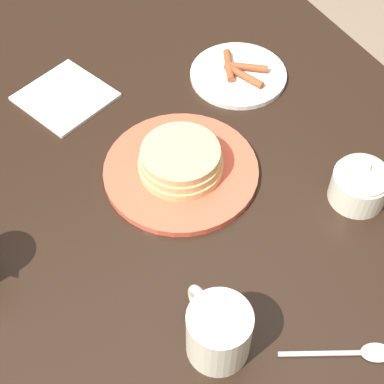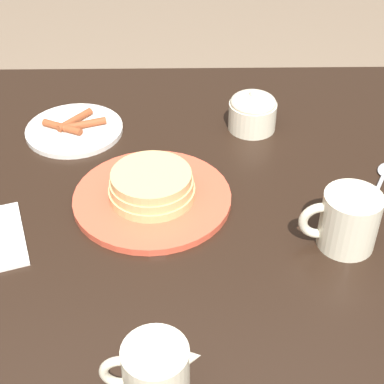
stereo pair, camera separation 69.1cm
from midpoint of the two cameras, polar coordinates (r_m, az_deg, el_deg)
ground_plane at (r=1.52m, az=11.55°, el=-17.25°), size 8.00×8.00×0.00m
dining_table at (r=0.98m, az=17.27°, el=-4.16°), size 1.44×0.97×0.72m
pancake_plate at (r=0.89m, az=19.77°, el=0.26°), size 0.26×0.26×0.06m
side_plate_bacon at (r=1.09m, az=22.28°, el=9.76°), size 0.18×0.18×0.02m
coffee_mug at (r=0.76m, az=29.14°, el=-16.77°), size 0.12×0.08×0.09m
sugar_bowl at (r=0.99m, az=36.31°, el=-1.46°), size 0.09×0.09×0.08m
napkin at (r=0.98m, az=5.05°, el=8.04°), size 0.19×0.19×0.01m
spoon at (r=0.89m, az=39.30°, el=-16.62°), size 0.09×0.14×0.01m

